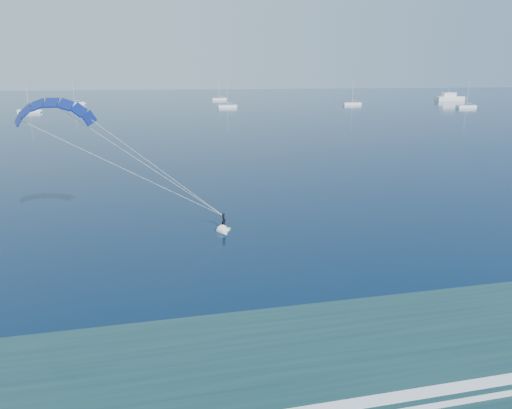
{
  "coord_description": "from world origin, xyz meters",
  "views": [
    {
      "loc": [
        -8.63,
        -6.66,
        14.61
      ],
      "look_at": [
        -1.05,
        27.59,
        4.54
      ],
      "focal_mm": 32.0,
      "sensor_mm": 36.0,
      "label": 1
    }
  ],
  "objects_px": {
    "kitesurfer_rig": "(143,163)",
    "sailboat_3": "(227,106)",
    "sailboat_6": "(466,107)",
    "sailboat_5": "(352,104)",
    "sailboat_1": "(29,111)",
    "sailboat_2": "(75,103)",
    "motor_yacht": "(450,98)",
    "sailboat_4": "(219,99)"
  },
  "relations": [
    {
      "from": "sailboat_1",
      "to": "sailboat_3",
      "type": "relative_size",
      "value": 1.01
    },
    {
      "from": "sailboat_5",
      "to": "sailboat_1",
      "type": "bearing_deg",
      "value": -174.11
    },
    {
      "from": "motor_yacht",
      "to": "sailboat_4",
      "type": "distance_m",
      "value": 129.79
    },
    {
      "from": "sailboat_3",
      "to": "sailboat_2",
      "type": "bearing_deg",
      "value": 152.64
    },
    {
      "from": "motor_yacht",
      "to": "sailboat_5",
      "type": "relative_size",
      "value": 1.36
    },
    {
      "from": "kitesurfer_rig",
      "to": "sailboat_1",
      "type": "xyz_separation_m",
      "value": [
        -46.28,
        155.77,
        -6.45
      ]
    },
    {
      "from": "motor_yacht",
      "to": "sailboat_5",
      "type": "height_order",
      "value": "sailboat_5"
    },
    {
      "from": "kitesurfer_rig",
      "to": "sailboat_1",
      "type": "distance_m",
      "value": 162.63
    },
    {
      "from": "sailboat_1",
      "to": "sailboat_2",
      "type": "relative_size",
      "value": 0.91
    },
    {
      "from": "sailboat_2",
      "to": "sailboat_6",
      "type": "xyz_separation_m",
      "value": [
        173.05,
        -61.65,
        -0.0
      ]
    },
    {
      "from": "sailboat_4",
      "to": "sailboat_1",
      "type": "bearing_deg",
      "value": -140.09
    },
    {
      "from": "motor_yacht",
      "to": "sailboat_1",
      "type": "relative_size",
      "value": 1.43
    },
    {
      "from": "sailboat_5",
      "to": "sailboat_6",
      "type": "relative_size",
      "value": 1.01
    },
    {
      "from": "sailboat_3",
      "to": "kitesurfer_rig",
      "type": "bearing_deg",
      "value": -101.44
    },
    {
      "from": "kitesurfer_rig",
      "to": "sailboat_1",
      "type": "bearing_deg",
      "value": 106.55
    },
    {
      "from": "sailboat_1",
      "to": "kitesurfer_rig",
      "type": "bearing_deg",
      "value": -73.45
    },
    {
      "from": "sailboat_3",
      "to": "sailboat_6",
      "type": "distance_m",
      "value": 106.08
    },
    {
      "from": "sailboat_3",
      "to": "sailboat_5",
      "type": "distance_m",
      "value": 62.17
    },
    {
      "from": "sailboat_1",
      "to": "sailboat_2",
      "type": "xyz_separation_m",
      "value": [
        9.79,
        46.39,
        0.01
      ]
    },
    {
      "from": "sailboat_2",
      "to": "sailboat_5",
      "type": "bearing_deg",
      "value": -13.52
    },
    {
      "from": "sailboat_1",
      "to": "sailboat_5",
      "type": "distance_m",
      "value": 142.61
    },
    {
      "from": "sailboat_1",
      "to": "sailboat_6",
      "type": "relative_size",
      "value": 0.97
    },
    {
      "from": "sailboat_3",
      "to": "sailboat_4",
      "type": "height_order",
      "value": "sailboat_3"
    },
    {
      "from": "kitesurfer_rig",
      "to": "sailboat_6",
      "type": "relative_size",
      "value": 1.58
    },
    {
      "from": "sailboat_1",
      "to": "sailboat_3",
      "type": "distance_m",
      "value": 80.49
    },
    {
      "from": "sailboat_5",
      "to": "sailboat_6",
      "type": "bearing_deg",
      "value": -36.11
    },
    {
      "from": "sailboat_6",
      "to": "sailboat_5",
      "type": "bearing_deg",
      "value": 143.89
    },
    {
      "from": "sailboat_2",
      "to": "sailboat_6",
      "type": "relative_size",
      "value": 1.06
    },
    {
      "from": "sailboat_1",
      "to": "motor_yacht",
      "type": "bearing_deg",
      "value": 9.74
    },
    {
      "from": "motor_yacht",
      "to": "sailboat_4",
      "type": "relative_size",
      "value": 1.49
    },
    {
      "from": "kitesurfer_rig",
      "to": "sailboat_1",
      "type": "relative_size",
      "value": 1.64
    },
    {
      "from": "kitesurfer_rig",
      "to": "sailboat_3",
      "type": "height_order",
      "value": "kitesurfer_rig"
    },
    {
      "from": "sailboat_2",
      "to": "sailboat_3",
      "type": "bearing_deg",
      "value": -27.36
    },
    {
      "from": "kitesurfer_rig",
      "to": "sailboat_5",
      "type": "bearing_deg",
      "value": 60.71
    },
    {
      "from": "sailboat_4",
      "to": "sailboat_6",
      "type": "xyz_separation_m",
      "value": [
        98.08,
        -86.15,
        0.01
      ]
    },
    {
      "from": "sailboat_3",
      "to": "sailboat_6",
      "type": "height_order",
      "value": "sailboat_6"
    },
    {
      "from": "sailboat_6",
      "to": "kitesurfer_rig",
      "type": "bearing_deg",
      "value": -134.18
    },
    {
      "from": "kitesurfer_rig",
      "to": "sailboat_3",
      "type": "relative_size",
      "value": 1.65
    },
    {
      "from": "motor_yacht",
      "to": "sailboat_6",
      "type": "height_order",
      "value": "sailboat_6"
    },
    {
      "from": "sailboat_2",
      "to": "kitesurfer_rig",
      "type": "bearing_deg",
      "value": -79.77
    },
    {
      "from": "motor_yacht",
      "to": "sailboat_2",
      "type": "xyz_separation_m",
      "value": [
        -199.98,
        10.4,
        -1.09
      ]
    },
    {
      "from": "sailboat_1",
      "to": "sailboat_4",
      "type": "xyz_separation_m",
      "value": [
        84.76,
        70.89,
        -0.0
      ]
    }
  ]
}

